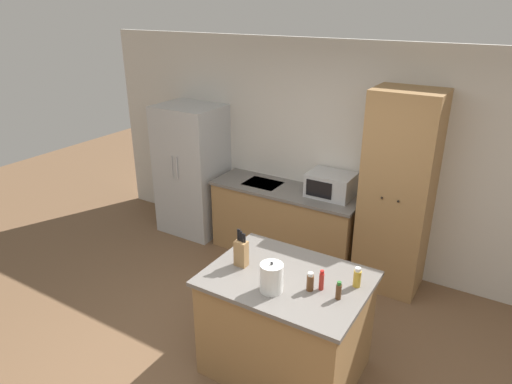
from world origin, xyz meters
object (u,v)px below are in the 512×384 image
at_px(refrigerator, 192,170).
at_px(spice_bottle_amber_oil, 357,278).
at_px(microwave, 331,185).
at_px(spice_bottle_green_herb, 322,281).
at_px(spice_bottle_short_red, 310,282).
at_px(knife_block, 241,252).
at_px(spice_bottle_tall_dark, 339,291).
at_px(kettle, 272,278).
at_px(pantry_cabinet, 397,194).

distance_m(refrigerator, spice_bottle_amber_oil, 3.23).
height_order(microwave, spice_bottle_green_herb, microwave).
bearing_deg(spice_bottle_short_red, microwave, 108.37).
bearing_deg(knife_block, refrigerator, 137.96).
xyz_separation_m(spice_bottle_tall_dark, spice_bottle_short_red, (-0.23, -0.01, 0.00)).
xyz_separation_m(spice_bottle_tall_dark, kettle, (-0.47, -0.17, 0.05)).
distance_m(spice_bottle_tall_dark, kettle, 0.50).
bearing_deg(spice_bottle_green_herb, microwave, 110.80).
xyz_separation_m(knife_block, spice_bottle_amber_oil, (0.93, 0.21, -0.05)).
bearing_deg(pantry_cabinet, spice_bottle_short_red, -94.52).
bearing_deg(spice_bottle_amber_oil, spice_bottle_short_red, -140.50).
bearing_deg(pantry_cabinet, spice_bottle_amber_oil, -84.89).
distance_m(refrigerator, microwave, 1.95).
bearing_deg(refrigerator, spice_bottle_tall_dark, -32.09).
distance_m(pantry_cabinet, spice_bottle_short_red, 1.83).
distance_m(pantry_cabinet, knife_block, 1.96).
bearing_deg(spice_bottle_green_herb, spice_bottle_tall_dark, -15.92).
xyz_separation_m(microwave, spice_bottle_green_herb, (0.69, -1.82, -0.02)).
bearing_deg(refrigerator, kettle, -39.62).
height_order(pantry_cabinet, knife_block, pantry_cabinet).
distance_m(spice_bottle_tall_dark, spice_bottle_amber_oil, 0.23).
bearing_deg(knife_block, microwave, 89.42).
bearing_deg(spice_bottle_amber_oil, spice_bottle_green_herb, -140.30).
distance_m(spice_bottle_short_red, spice_bottle_green_herb, 0.09).
bearing_deg(spice_bottle_amber_oil, refrigerator, 151.86).
bearing_deg(microwave, pantry_cabinet, -3.91).
distance_m(knife_block, spice_bottle_short_red, 0.64).
height_order(spice_bottle_tall_dark, spice_bottle_green_herb, spice_bottle_green_herb).
distance_m(pantry_cabinet, spice_bottle_tall_dark, 1.81).
xyz_separation_m(pantry_cabinet, spice_bottle_tall_dark, (0.08, -1.81, -0.10)).
relative_size(spice_bottle_tall_dark, spice_bottle_amber_oil, 0.89).
relative_size(microwave, spice_bottle_short_red, 3.32).
height_order(spice_bottle_green_herb, kettle, kettle).
bearing_deg(spice_bottle_green_herb, spice_bottle_amber_oil, 39.70).
height_order(refrigerator, spice_bottle_amber_oil, refrigerator).
height_order(refrigerator, microwave, refrigerator).
height_order(refrigerator, spice_bottle_tall_dark, refrigerator).
xyz_separation_m(knife_block, spice_bottle_tall_dark, (0.87, -0.01, -0.05)).
height_order(spice_bottle_tall_dark, spice_bottle_amber_oil, spice_bottle_amber_oil).
bearing_deg(spice_bottle_green_herb, spice_bottle_short_red, -141.16).
bearing_deg(knife_block, spice_bottle_amber_oil, 12.79).
distance_m(refrigerator, knife_block, 2.60).
bearing_deg(spice_bottle_tall_dark, microwave, 114.45).
xyz_separation_m(knife_block, spice_bottle_green_herb, (0.71, 0.03, -0.04)).
relative_size(refrigerator, knife_block, 5.31).
xyz_separation_m(refrigerator, pantry_cabinet, (2.71, 0.06, 0.22)).
height_order(spice_bottle_short_red, spice_bottle_green_herb, spice_bottle_green_herb).
distance_m(refrigerator, spice_bottle_tall_dark, 3.29).
xyz_separation_m(spice_bottle_tall_dark, spice_bottle_amber_oil, (0.06, 0.23, 0.01)).
relative_size(pantry_cabinet, spice_bottle_short_red, 14.21).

